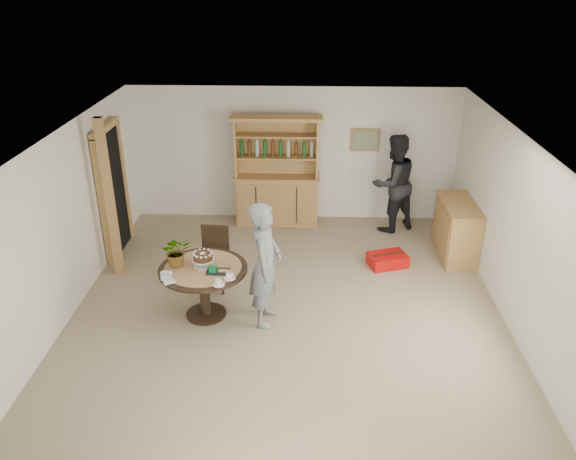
% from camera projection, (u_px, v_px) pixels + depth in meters
% --- Properties ---
extents(ground, '(7.00, 7.00, 0.00)m').
position_uv_depth(ground, '(287.00, 319.00, 7.76)').
color(ground, '#9D876B').
rests_on(ground, ground).
extents(room_shell, '(6.04, 7.04, 2.52)m').
position_uv_depth(room_shell, '(287.00, 203.00, 7.02)').
color(room_shell, white).
rests_on(room_shell, ground).
extents(doorway, '(0.13, 1.10, 2.18)m').
position_uv_depth(doorway, '(112.00, 189.00, 9.18)').
color(doorway, black).
rests_on(doorway, ground).
extents(pine_post, '(0.12, 0.12, 2.50)m').
position_uv_depth(pine_post, '(109.00, 200.00, 8.39)').
color(pine_post, '#AD8149').
rests_on(pine_post, ground).
extents(hutch, '(1.62, 0.54, 2.04)m').
position_uv_depth(hutch, '(277.00, 188.00, 10.40)').
color(hutch, tan).
rests_on(hutch, ground).
extents(sideboard, '(0.54, 1.26, 0.94)m').
position_uv_depth(sideboard, '(457.00, 229.00, 9.27)').
color(sideboard, tan).
rests_on(sideboard, ground).
extents(dining_table, '(1.20, 1.20, 0.76)m').
position_uv_depth(dining_table, '(204.00, 277.00, 7.59)').
color(dining_table, black).
rests_on(dining_table, ground).
extents(dining_chair, '(0.47, 0.47, 0.95)m').
position_uv_depth(dining_chair, '(214.00, 253.00, 8.37)').
color(dining_chair, black).
rests_on(dining_chair, ground).
extents(birthday_cake, '(0.30, 0.30, 0.20)m').
position_uv_depth(birthday_cake, '(203.00, 257.00, 7.52)').
color(birthday_cake, white).
rests_on(birthday_cake, dining_table).
extents(flower_vase, '(0.47, 0.44, 0.42)m').
position_uv_depth(flower_vase, '(177.00, 251.00, 7.49)').
color(flower_vase, '#3F7233').
rests_on(flower_vase, dining_table).
extents(gift_tray, '(0.30, 0.20, 0.08)m').
position_uv_depth(gift_tray, '(217.00, 270.00, 7.40)').
color(gift_tray, black).
rests_on(gift_tray, dining_table).
extents(coffee_cup_a, '(0.15, 0.15, 0.09)m').
position_uv_depth(coffee_cup_a, '(230.00, 276.00, 7.24)').
color(coffee_cup_a, white).
rests_on(coffee_cup_a, dining_table).
extents(coffee_cup_b, '(0.15, 0.15, 0.08)m').
position_uv_depth(coffee_cup_b, '(219.00, 283.00, 7.10)').
color(coffee_cup_b, white).
rests_on(coffee_cup_b, dining_table).
extents(napkins, '(0.24, 0.33, 0.03)m').
position_uv_depth(napkins, '(167.00, 278.00, 7.25)').
color(napkins, white).
rests_on(napkins, dining_table).
extents(teen_boy, '(0.48, 0.68, 1.75)m').
position_uv_depth(teen_boy, '(265.00, 264.00, 7.36)').
color(teen_boy, slate).
rests_on(teen_boy, ground).
extents(adult_person, '(1.09, 1.02, 1.79)m').
position_uv_depth(adult_person, '(393.00, 183.00, 10.02)').
color(adult_person, black).
rests_on(adult_person, ground).
extents(red_suitcase, '(0.69, 0.56, 0.21)m').
position_uv_depth(red_suitcase, '(387.00, 260.00, 9.10)').
color(red_suitcase, red).
rests_on(red_suitcase, ground).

